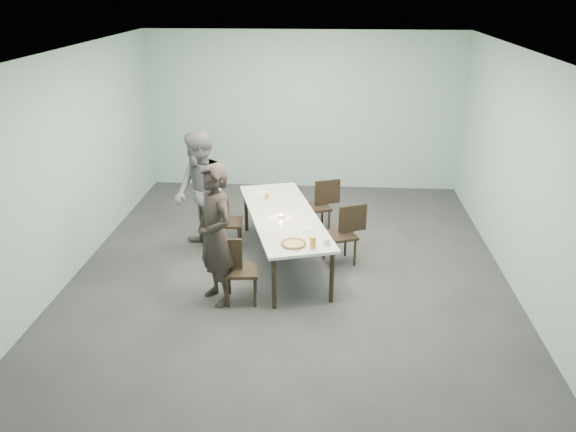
# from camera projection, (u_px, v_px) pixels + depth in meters

# --- Properties ---
(ground) EXTENTS (7.00, 7.00, 0.00)m
(ground) POSITION_uv_depth(u_px,v_px,m) (290.00, 267.00, 8.07)
(ground) COLOR #333335
(ground) RESTS_ON ground
(room_shell) EXTENTS (6.02, 7.02, 3.01)m
(room_shell) POSITION_uv_depth(u_px,v_px,m) (291.00, 129.00, 7.29)
(room_shell) COLOR #9DC6BD
(room_shell) RESTS_ON ground
(table) EXTENTS (1.59, 2.75, 0.75)m
(table) POSITION_uv_depth(u_px,v_px,m) (283.00, 218.00, 7.97)
(table) COLOR white
(table) RESTS_ON ground
(chair_near_left) EXTENTS (0.63, 0.46, 0.87)m
(chair_near_left) POSITION_uv_depth(u_px,v_px,m) (235.00, 266.00, 7.04)
(chair_near_left) COLOR black
(chair_near_left) RESTS_ON ground
(chair_far_left) EXTENTS (0.63, 0.45, 0.87)m
(chair_far_left) POSITION_uv_depth(u_px,v_px,m) (222.00, 218.00, 8.46)
(chair_far_left) COLOR black
(chair_far_left) RESTS_ON ground
(chair_near_right) EXTENTS (0.65, 0.55, 0.87)m
(chair_near_right) POSITION_uv_depth(u_px,v_px,m) (345.00, 230.00, 8.05)
(chair_near_right) COLOR black
(chair_near_right) RESTS_ON ground
(chair_far_right) EXTENTS (0.65, 0.54, 0.87)m
(chair_far_right) POSITION_uv_depth(u_px,v_px,m) (321.00, 202.00, 9.05)
(chair_far_right) COLOR black
(chair_far_right) RESTS_ON ground
(diner_near) EXTENTS (0.76, 0.79, 1.83)m
(diner_near) POSITION_uv_depth(u_px,v_px,m) (215.00, 235.00, 6.89)
(diner_near) COLOR black
(diner_near) RESTS_ON ground
(diner_far) EXTENTS (1.09, 1.14, 1.85)m
(diner_far) POSITION_uv_depth(u_px,v_px,m) (201.00, 194.00, 8.20)
(diner_far) COLOR slate
(diner_far) RESTS_ON ground
(pizza) EXTENTS (0.34, 0.34, 0.04)m
(pizza) POSITION_uv_depth(u_px,v_px,m) (294.00, 244.00, 7.00)
(pizza) COLOR white
(pizza) RESTS_ON table
(side_plate) EXTENTS (0.18, 0.18, 0.01)m
(side_plate) POSITION_uv_depth(u_px,v_px,m) (305.00, 229.00, 7.47)
(side_plate) COLOR white
(side_plate) RESTS_ON table
(beer_glass) EXTENTS (0.08, 0.08, 0.15)m
(beer_glass) POSITION_uv_depth(u_px,v_px,m) (313.00, 243.00, 6.90)
(beer_glass) COLOR orange
(beer_glass) RESTS_ON table
(water_tumbler) EXTENTS (0.08, 0.08, 0.09)m
(water_tumbler) POSITION_uv_depth(u_px,v_px,m) (327.00, 242.00, 6.99)
(water_tumbler) COLOR silver
(water_tumbler) RESTS_ON table
(tealight) EXTENTS (0.06, 0.06, 0.05)m
(tealight) POSITION_uv_depth(u_px,v_px,m) (281.00, 216.00, 7.82)
(tealight) COLOR silver
(tealight) RESTS_ON table
(amber_tumbler) EXTENTS (0.07, 0.07, 0.08)m
(amber_tumbler) POSITION_uv_depth(u_px,v_px,m) (267.00, 196.00, 8.51)
(amber_tumbler) COLOR orange
(amber_tumbler) RESTS_ON table
(menu) EXTENTS (0.35, 0.29, 0.01)m
(menu) POSITION_uv_depth(u_px,v_px,m) (259.00, 193.00, 8.73)
(menu) COLOR silver
(menu) RESTS_ON table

